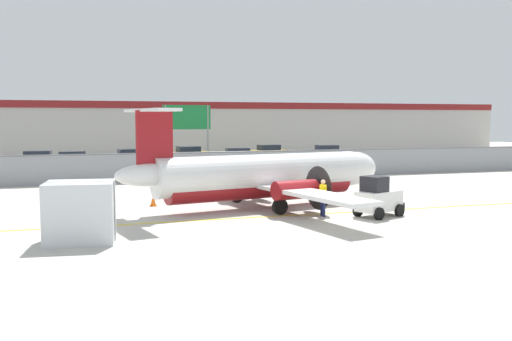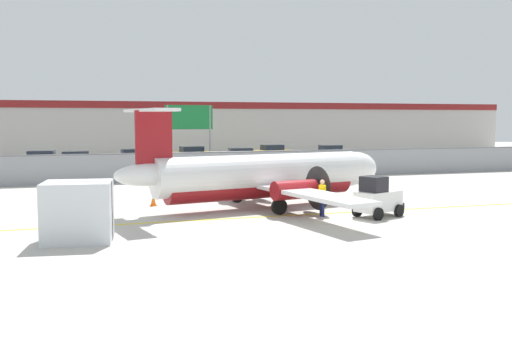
# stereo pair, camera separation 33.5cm
# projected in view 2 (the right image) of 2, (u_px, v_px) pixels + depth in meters

# --- Properties ---
(ground_plane) EXTENTS (140.00, 140.00, 0.01)m
(ground_plane) POSITION_uv_depth(u_px,v_px,m) (307.00, 215.00, 26.64)
(ground_plane) COLOR #BCB7AD
(perimeter_fence) EXTENTS (98.00, 0.10, 2.10)m
(perimeter_fence) POSITION_uv_depth(u_px,v_px,m) (224.00, 165.00, 41.78)
(perimeter_fence) COLOR gray
(perimeter_fence) RESTS_ON ground
(parking_lot_strip) EXTENTS (98.00, 17.00, 0.12)m
(parking_lot_strip) POSITION_uv_depth(u_px,v_px,m) (195.00, 167.00, 52.82)
(parking_lot_strip) COLOR #38383A
(parking_lot_strip) RESTS_ON ground
(background_building) EXTENTS (91.00, 8.10, 6.50)m
(background_building) POSITION_uv_depth(u_px,v_px,m) (166.00, 129.00, 70.13)
(background_building) COLOR beige
(background_building) RESTS_ON ground
(commuter_airplane) EXTENTS (14.64, 16.00, 4.92)m
(commuter_airplane) POSITION_uv_depth(u_px,v_px,m) (266.00, 176.00, 28.71)
(commuter_airplane) COLOR white
(commuter_airplane) RESTS_ON ground
(baggage_tug) EXTENTS (2.57, 2.06, 1.88)m
(baggage_tug) POSITION_uv_depth(u_px,v_px,m) (378.00, 198.00, 25.99)
(baggage_tug) COLOR silver
(baggage_tug) RESTS_ON ground
(ground_crew_worker) EXTENTS (0.37, 0.55, 1.70)m
(ground_crew_worker) POSITION_uv_depth(u_px,v_px,m) (322.00, 196.00, 26.07)
(ground_crew_worker) COLOR #191E4C
(ground_crew_worker) RESTS_ON ground
(cargo_container) EXTENTS (2.63, 2.29, 2.20)m
(cargo_container) POSITION_uv_depth(u_px,v_px,m) (78.00, 212.00, 20.69)
(cargo_container) COLOR silver
(cargo_container) RESTS_ON ground
(traffic_cone_near_left) EXTENTS (0.36, 0.36, 0.64)m
(traffic_cone_near_left) POSITION_uv_depth(u_px,v_px,m) (153.00, 200.00, 29.32)
(traffic_cone_near_left) COLOR orange
(traffic_cone_near_left) RESTS_ON ground
(traffic_cone_near_right) EXTENTS (0.36, 0.36, 0.64)m
(traffic_cone_near_right) POSITION_uv_depth(u_px,v_px,m) (380.00, 204.00, 27.98)
(traffic_cone_near_right) COLOR orange
(traffic_cone_near_right) RESTS_ON ground
(parked_car_0) EXTENTS (4.34, 2.30, 1.58)m
(parked_car_0) POSITION_uv_depth(u_px,v_px,m) (40.00, 160.00, 50.20)
(parked_car_0) COLOR slate
(parked_car_0) RESTS_ON parking_lot_strip
(parked_car_1) EXTENTS (4.22, 2.05, 1.58)m
(parked_car_1) POSITION_uv_depth(u_px,v_px,m) (74.00, 160.00, 49.37)
(parked_car_1) COLOR navy
(parked_car_1) RESTS_ON parking_lot_strip
(parked_car_2) EXTENTS (4.36, 2.35, 1.58)m
(parked_car_2) POSITION_uv_depth(u_px,v_px,m) (133.00, 157.00, 53.05)
(parked_car_2) COLOR navy
(parked_car_2) RESTS_ON parking_lot_strip
(parked_car_3) EXTENTS (4.37, 2.37, 1.58)m
(parked_car_3) POSITION_uv_depth(u_px,v_px,m) (193.00, 154.00, 58.20)
(parked_car_3) COLOR #B28C19
(parked_car_3) RESTS_ON parking_lot_strip
(parked_car_4) EXTENTS (4.35, 2.33, 1.58)m
(parked_car_4) POSITION_uv_depth(u_px,v_px,m) (239.00, 156.00, 54.90)
(parked_car_4) COLOR #19662D
(parked_car_4) RESTS_ON parking_lot_strip
(parked_car_5) EXTENTS (4.34, 2.32, 1.58)m
(parked_car_5) POSITION_uv_depth(u_px,v_px,m) (271.00, 152.00, 61.54)
(parked_car_5) COLOR #B28C19
(parked_car_5) RESTS_ON parking_lot_strip
(parked_car_6) EXTENTS (4.31, 2.24, 1.58)m
(parked_car_6) POSITION_uv_depth(u_px,v_px,m) (331.00, 153.00, 60.87)
(parked_car_6) COLOR navy
(parked_car_6) RESTS_ON parking_lot_strip
(highway_sign) EXTENTS (3.60, 0.14, 5.50)m
(highway_sign) POSITION_uv_depth(u_px,v_px,m) (189.00, 123.00, 42.48)
(highway_sign) COLOR slate
(highway_sign) RESTS_ON ground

